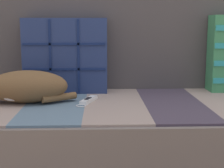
% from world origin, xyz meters
% --- Properties ---
extents(couch, '(2.15, 0.92, 0.36)m').
position_xyz_m(couch, '(0.00, 0.09, 0.18)').
color(couch, brown).
rests_on(couch, ground_plane).
extents(sofa_backrest, '(2.11, 0.14, 0.54)m').
position_xyz_m(sofa_backrest, '(0.00, 0.48, 0.63)').
color(sofa_backrest, '#474242').
rests_on(sofa_backrest, couch).
extents(throw_pillow_quilted, '(0.47, 0.14, 0.42)m').
position_xyz_m(throw_pillow_quilted, '(-0.55, 0.33, 0.57)').
color(throw_pillow_quilted, navy).
rests_on(throw_pillow_quilted, couch).
extents(sleeping_cat, '(0.46, 0.23, 0.16)m').
position_xyz_m(sleeping_cat, '(-0.73, 0.07, 0.44)').
color(sleeping_cat, brown).
rests_on(sleeping_cat, couch).
extents(game_remote_near, '(0.11, 0.21, 0.02)m').
position_xyz_m(game_remote_near, '(-0.42, 0.07, 0.37)').
color(game_remote_near, white).
rests_on(game_remote_near, couch).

